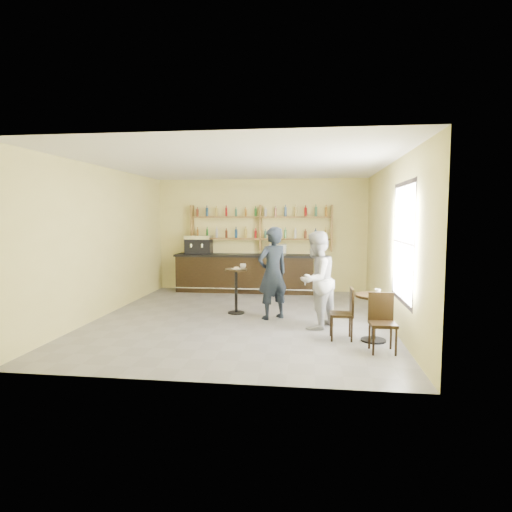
# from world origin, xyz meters

# --- Properties ---
(floor) EXTENTS (7.00, 7.00, 0.00)m
(floor) POSITION_xyz_m (0.00, 0.00, 0.00)
(floor) COLOR slate
(floor) RESTS_ON ground
(ceiling) EXTENTS (7.00, 7.00, 0.00)m
(ceiling) POSITION_xyz_m (0.00, 0.00, 3.20)
(ceiling) COLOR white
(ceiling) RESTS_ON wall_back
(wall_back) EXTENTS (7.00, 0.00, 7.00)m
(wall_back) POSITION_xyz_m (0.00, 3.50, 1.60)
(wall_back) COLOR #E2D780
(wall_back) RESTS_ON floor
(wall_front) EXTENTS (7.00, 0.00, 7.00)m
(wall_front) POSITION_xyz_m (0.00, -3.50, 1.60)
(wall_front) COLOR #E2D780
(wall_front) RESTS_ON floor
(wall_left) EXTENTS (0.00, 7.00, 7.00)m
(wall_left) POSITION_xyz_m (-3.00, 0.00, 1.60)
(wall_left) COLOR #E2D780
(wall_left) RESTS_ON floor
(wall_right) EXTENTS (0.00, 7.00, 7.00)m
(wall_right) POSITION_xyz_m (3.00, 0.00, 1.60)
(wall_right) COLOR #E2D780
(wall_right) RESTS_ON floor
(window_pane) EXTENTS (0.00, 2.00, 2.00)m
(window_pane) POSITION_xyz_m (2.99, -1.20, 1.70)
(window_pane) COLOR white
(window_pane) RESTS_ON wall_right
(window_frame) EXTENTS (0.04, 1.70, 2.10)m
(window_frame) POSITION_xyz_m (2.99, -1.20, 1.70)
(window_frame) COLOR black
(window_frame) RESTS_ON wall_right
(shelf_unit) EXTENTS (4.00, 0.26, 1.40)m
(shelf_unit) POSITION_xyz_m (0.00, 3.37, 1.81)
(shelf_unit) COLOR brown
(shelf_unit) RESTS_ON wall_back
(liquor_bottles) EXTENTS (3.68, 0.10, 1.00)m
(liquor_bottles) POSITION_xyz_m (0.00, 3.37, 1.98)
(liquor_bottles) COLOR #8C5919
(liquor_bottles) RESTS_ON shelf_unit
(bar_counter) EXTENTS (3.95, 0.77, 1.07)m
(bar_counter) POSITION_xyz_m (-0.42, 3.15, 0.54)
(bar_counter) COLOR black
(bar_counter) RESTS_ON floor
(espresso_machine) EXTENTS (0.75, 0.50, 0.53)m
(espresso_machine) POSITION_xyz_m (-1.75, 3.15, 1.33)
(espresso_machine) COLOR black
(espresso_machine) RESTS_ON bar_counter
(pastry_case) EXTENTS (0.54, 0.45, 0.29)m
(pastry_case) POSITION_xyz_m (0.51, 3.15, 1.22)
(pastry_case) COLOR silver
(pastry_case) RESTS_ON bar_counter
(pedestal_table) EXTENTS (0.63, 0.63, 0.99)m
(pedestal_table) POSITION_xyz_m (-0.20, 0.45, 0.50)
(pedestal_table) COLOR black
(pedestal_table) RESTS_ON floor
(napkin) EXTENTS (0.23, 0.23, 0.00)m
(napkin) POSITION_xyz_m (-0.20, 0.45, 1.00)
(napkin) COLOR white
(napkin) RESTS_ON pedestal_table
(donut) EXTENTS (0.15, 0.15, 0.04)m
(donut) POSITION_xyz_m (-0.19, 0.44, 1.02)
(donut) COLOR gold
(donut) RESTS_ON napkin
(cup_pedestal) EXTENTS (0.18, 0.18, 0.11)m
(cup_pedestal) POSITION_xyz_m (-0.06, 0.55, 1.05)
(cup_pedestal) COLOR white
(cup_pedestal) RESTS_ON pedestal_table
(man_main) EXTENTS (0.84, 0.80, 1.93)m
(man_main) POSITION_xyz_m (0.64, 0.06, 0.96)
(man_main) COLOR black
(man_main) RESTS_ON floor
(cafe_table) EXTENTS (0.72, 0.72, 0.81)m
(cafe_table) POSITION_xyz_m (2.52, -1.33, 0.41)
(cafe_table) COLOR black
(cafe_table) RESTS_ON floor
(cup_cafe) EXTENTS (0.13, 0.13, 0.10)m
(cup_cafe) POSITION_xyz_m (2.57, -1.33, 0.86)
(cup_cafe) COLOR white
(cup_cafe) RESTS_ON cafe_table
(chair_west) EXTENTS (0.40, 0.40, 0.91)m
(chair_west) POSITION_xyz_m (1.97, -1.28, 0.45)
(chair_west) COLOR black
(chair_west) RESTS_ON floor
(chair_south) EXTENTS (0.42, 0.42, 0.93)m
(chair_south) POSITION_xyz_m (2.57, -1.93, 0.46)
(chair_south) COLOR black
(chair_south) RESTS_ON floor
(patron_second) EXTENTS (1.08, 1.14, 1.87)m
(patron_second) POSITION_xyz_m (1.53, -0.57, 0.93)
(patron_second) COLOR #9B9CA0
(patron_second) RESTS_ON floor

